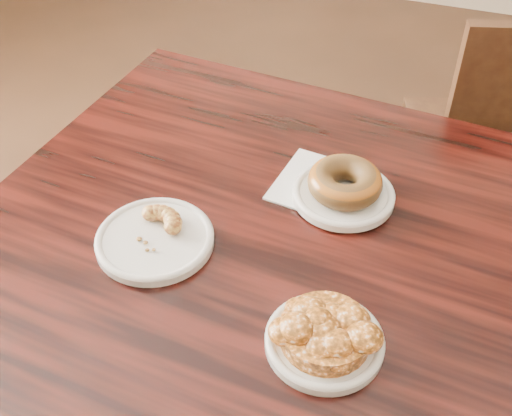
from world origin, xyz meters
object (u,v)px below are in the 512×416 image
(chair_far, at_px, (506,156))
(glazed_donut, at_px, (345,182))
(apple_fritter, at_px, (326,330))
(cruller_fragment, at_px, (154,231))
(cafe_table, at_px, (266,401))

(chair_far, relative_size, glazed_donut, 7.70)
(apple_fritter, xyz_separation_m, cruller_fragment, (-0.28, 0.09, -0.01))
(apple_fritter, relative_size, cruller_fragment, 1.73)
(cafe_table, distance_m, chair_far, 0.88)
(cafe_table, height_order, apple_fritter, apple_fritter)
(glazed_donut, bearing_deg, cruller_fragment, -141.97)
(chair_far, relative_size, cruller_fragment, 9.87)
(chair_far, xyz_separation_m, cruller_fragment, (-0.53, -0.82, 0.32))
(chair_far, bearing_deg, cruller_fragment, 41.29)
(chair_far, height_order, glazed_donut, chair_far)
(glazed_donut, xyz_separation_m, cruller_fragment, (-0.24, -0.19, -0.01))
(glazed_donut, height_order, apple_fritter, glazed_donut)
(cafe_table, bearing_deg, glazed_donut, 72.89)
(chair_far, distance_m, cruller_fragment, 1.03)
(apple_fritter, bearing_deg, chair_far, 74.92)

